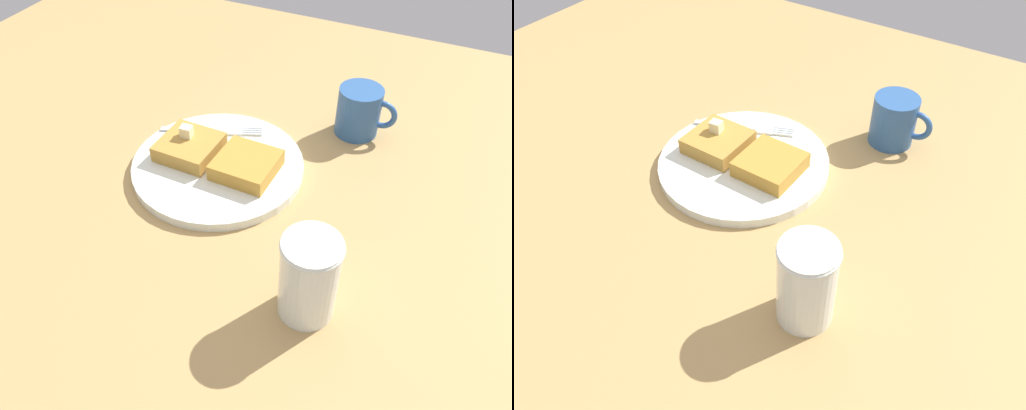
% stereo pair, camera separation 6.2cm
% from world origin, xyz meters
% --- Properties ---
extents(table_surface, '(1.16, 1.16, 0.02)m').
position_xyz_m(table_surface, '(0.00, 0.00, 0.01)').
color(table_surface, '#AC8750').
rests_on(table_surface, ground).
extents(plate, '(0.25, 0.25, 0.01)m').
position_xyz_m(plate, '(0.09, 0.03, 0.03)').
color(plate, silver).
rests_on(plate, table_surface).
extents(toast_slice_left, '(0.08, 0.08, 0.02)m').
position_xyz_m(toast_slice_left, '(0.04, 0.03, 0.05)').
color(toast_slice_left, '#B18237').
rests_on(toast_slice_left, plate).
extents(toast_slice_middle, '(0.08, 0.08, 0.02)m').
position_xyz_m(toast_slice_middle, '(0.14, 0.03, 0.05)').
color(toast_slice_middle, '#B68330').
rests_on(toast_slice_middle, plate).
extents(butter_pat_primary, '(0.02, 0.02, 0.02)m').
position_xyz_m(butter_pat_primary, '(0.04, 0.04, 0.07)').
color(butter_pat_primary, beige).
rests_on(butter_pat_primary, toast_slice_left).
extents(fork, '(0.15, 0.07, 0.00)m').
position_xyz_m(fork, '(0.06, 0.10, 0.04)').
color(fork, silver).
rests_on(fork, plate).
extents(syrup_jar, '(0.07, 0.07, 0.11)m').
position_xyz_m(syrup_jar, '(0.30, -0.14, 0.07)').
color(syrup_jar, '#491E09').
rests_on(syrup_jar, table_surface).
extents(coffee_mug, '(0.09, 0.07, 0.08)m').
position_xyz_m(coffee_mug, '(0.25, 0.21, 0.06)').
color(coffee_mug, '#2B5591').
rests_on(coffee_mug, table_surface).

